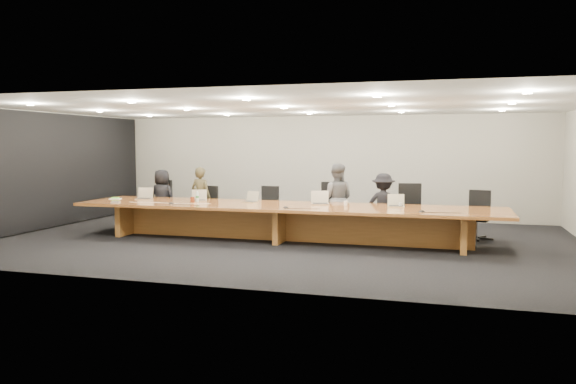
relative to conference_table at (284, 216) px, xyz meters
name	(u,v)px	position (x,y,z in m)	size (l,w,h in m)	color
ground	(284,240)	(0.00, 0.00, -0.52)	(12.00, 12.00, 0.00)	black
back_wall	(326,167)	(0.00, 4.00, 0.88)	(12.00, 0.02, 2.80)	beige
left_wall_panel	(45,172)	(-5.94, 0.00, 0.85)	(0.08, 7.84, 2.74)	black
conference_table	(284,216)	(0.00, 0.00, 0.00)	(9.00, 1.80, 0.75)	brown
chair_far_left	(158,202)	(-3.66, 1.26, 0.06)	(0.59, 0.59, 1.15)	black
chair_left	(205,207)	(-2.34, 1.18, 0.00)	(0.53, 0.53, 1.04)	black
chair_mid_left	(266,208)	(-0.80, 1.22, 0.01)	(0.54, 0.54, 1.06)	black
chair_mid_right	(329,207)	(0.71, 1.19, 0.07)	(0.60, 0.60, 1.19)	black
chair_right	(411,210)	(2.53, 1.21, 0.07)	(0.60, 0.60, 1.19)	black
chair_far_right	(477,215)	(3.90, 1.23, 0.01)	(0.54, 0.54, 1.07)	black
person_a	(162,197)	(-3.56, 1.28, 0.18)	(0.68, 0.45, 1.40)	black
person_b	(201,198)	(-2.45, 1.16, 0.22)	(0.54, 0.35, 1.48)	#38321E
person_c	(336,199)	(0.88, 1.18, 0.28)	(0.77, 0.60, 1.59)	#555557
person_d	(383,204)	(1.92, 1.28, 0.17)	(0.89, 0.51, 1.38)	black
laptop_a	(144,193)	(-3.48, 0.29, 0.37)	(0.35, 0.26, 0.28)	#C6B397
laptop_b	(199,195)	(-2.08, 0.30, 0.36)	(0.33, 0.24, 0.26)	tan
laptop_c	(250,196)	(-0.90, 0.37, 0.35)	(0.31, 0.23, 0.25)	#C2B494
laptop_d	(320,197)	(0.70, 0.35, 0.38)	(0.37, 0.27, 0.29)	#C4B096
laptop_e	(396,200)	(2.29, 0.33, 0.36)	(0.34, 0.24, 0.26)	beige
water_bottle	(197,197)	(-2.05, 0.12, 0.34)	(0.07, 0.07, 0.22)	silver
amber_mug	(192,199)	(-2.11, 0.01, 0.29)	(0.09, 0.09, 0.11)	maroon
paper_cup_near	(346,203)	(1.26, 0.29, 0.28)	(0.08, 0.08, 0.10)	white
paper_cup_far	(401,205)	(2.38, 0.35, 0.27)	(0.07, 0.07, 0.09)	white
notepad	(115,199)	(-4.14, 0.13, 0.24)	(0.25, 0.20, 0.01)	silver
lime_gadget	(115,198)	(-4.15, 0.15, 0.26)	(0.17, 0.10, 0.03)	#65D037
av_box	(116,202)	(-3.66, -0.58, 0.24)	(0.18, 0.13, 0.03)	#B6B5BB
mic_left	(171,203)	(-2.37, -0.48, 0.25)	(0.14, 0.14, 0.03)	black
mic_center	(286,207)	(0.19, -0.51, 0.25)	(0.13, 0.13, 0.03)	black
mic_right	(422,211)	(2.84, -0.41, 0.25)	(0.13, 0.13, 0.03)	black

